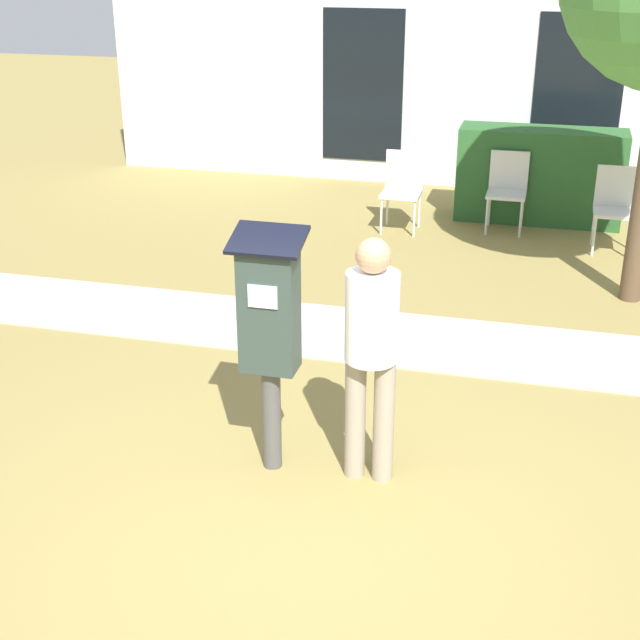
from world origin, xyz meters
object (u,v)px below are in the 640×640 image
object	(u,v)px
outdoor_chair_right	(615,202)
person_standing	(371,343)
parking_meter	(269,321)
outdoor_chair_left	(403,184)
outdoor_chair_middle	(508,185)

from	to	relation	value
outdoor_chair_right	person_standing	bearing A→B (deg)	-120.69
outdoor_chair_right	parking_meter	bearing A→B (deg)	-126.65
outdoor_chair_right	outdoor_chair_left	bearing A→B (deg)	163.24
parking_meter	outdoor_chair_middle	xyz separation A→B (m)	(1.10, 5.55, -0.49)
person_standing	outdoor_chair_left	world-z (taller)	person_standing
person_standing	outdoor_chair_middle	distance (m)	5.54
outdoor_chair_right	outdoor_chair_middle	bearing A→B (deg)	146.17
parking_meter	outdoor_chair_left	distance (m)	5.29
outdoor_chair_middle	person_standing	bearing A→B (deg)	-84.48
person_standing	outdoor_chair_middle	size ratio (longest dim) A/B	1.76
parking_meter	person_standing	xyz separation A→B (m)	(0.62, 0.04, -0.09)
parking_meter	person_standing	world-z (taller)	parking_meter
person_standing	outdoor_chair_left	size ratio (longest dim) A/B	1.76
person_standing	outdoor_chair_right	xyz separation A→B (m)	(1.64, 5.06, -0.40)
parking_meter	outdoor_chair_left	xyz separation A→B (m)	(-0.07, 5.26, -0.49)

